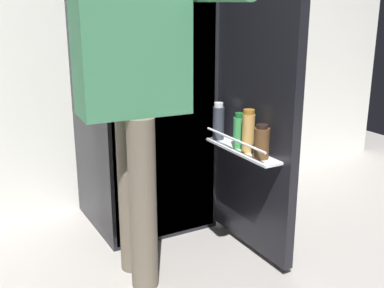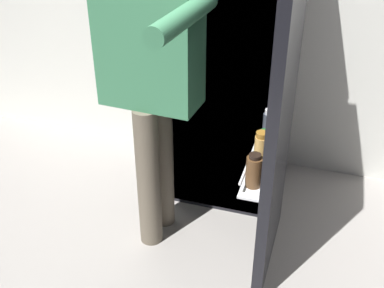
% 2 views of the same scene
% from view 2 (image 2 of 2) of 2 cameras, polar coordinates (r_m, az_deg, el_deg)
% --- Properties ---
extents(ground_plane, '(5.49, 5.49, 0.00)m').
position_cam_2_polar(ground_plane, '(2.63, 1.84, -11.19)').
color(ground_plane, gray).
extents(refrigerator, '(0.67, 1.22, 1.74)m').
position_cam_2_polar(refrigerator, '(2.60, 5.86, 10.67)').
color(refrigerator, black).
rests_on(refrigerator, ground_plane).
extents(person, '(0.54, 0.77, 1.57)m').
position_cam_2_polar(person, '(2.18, -4.78, 8.71)').
color(person, '#665B4C').
rests_on(person, ground_plane).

